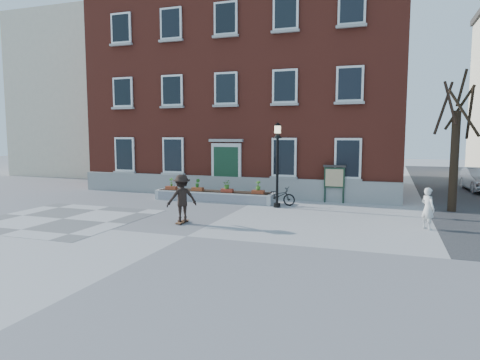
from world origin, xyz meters
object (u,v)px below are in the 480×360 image
at_px(lamp_post, 277,153).
at_px(notice_board, 334,177).
at_px(bicycle, 278,196).
at_px(skateboarder, 182,198).
at_px(bystander, 428,209).

height_order(lamp_post, notice_board, lamp_post).
height_order(bicycle, notice_board, notice_board).
xyz_separation_m(bicycle, lamp_post, (0.11, -0.65, 2.09)).
xyz_separation_m(lamp_post, skateboarder, (-2.55, -4.65, -1.57)).
bearing_deg(notice_board, lamp_post, -136.60).
xyz_separation_m(bystander, skateboarder, (-8.77, -1.94, 0.22)).
bearing_deg(bystander, skateboarder, 60.60).
height_order(bystander, notice_board, notice_board).
relative_size(bicycle, bystander, 1.12).
relative_size(bystander, lamp_post, 0.38).
distance_m(notice_board, skateboarder, 8.44).
xyz_separation_m(lamp_post, notice_board, (2.34, 2.21, -1.28)).
bearing_deg(bicycle, lamp_post, -165.09).
bearing_deg(lamp_post, bystander, -23.57).
xyz_separation_m(bicycle, notice_board, (2.46, 1.57, 0.82)).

